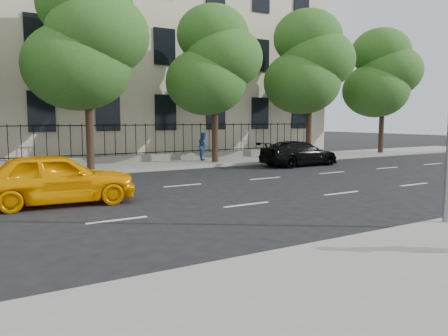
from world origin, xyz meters
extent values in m
plane|color=black|center=(0.00, 0.00, 0.00)|extent=(120.00, 120.00, 0.00)
cube|color=gray|center=(0.00, 14.00, 0.07)|extent=(60.00, 4.00, 0.15)
cube|color=beige|center=(0.00, 23.00, 9.00)|extent=(34.00, 12.00, 18.00)
cube|color=slate|center=(0.00, 15.70, 0.35)|extent=(30.00, 0.50, 0.40)
cube|color=black|center=(0.00, 15.70, 0.65)|extent=(28.80, 0.05, 0.05)
cube|color=black|center=(0.00, 15.70, 2.25)|extent=(28.80, 0.05, 0.05)
cylinder|color=#382619|center=(-2.00, 13.20, 1.81)|extent=(0.36, 0.36, 3.32)
ellipsoid|color=#30561C|center=(-2.40, 13.50, 5.09)|extent=(5.13, 5.13, 4.21)
ellipsoid|color=#30561C|center=(-1.50, 13.00, 6.58)|extent=(4.86, 4.86, 4.00)
ellipsoid|color=#30561C|center=(-1.90, 13.60, 8.06)|extent=(4.59, 4.59, 3.78)
cylinder|color=#382619|center=(5.00, 13.20, 1.69)|extent=(0.36, 0.36, 3.08)
ellipsoid|color=#30561C|center=(4.60, 13.50, 4.67)|extent=(4.56, 4.56, 3.74)
ellipsoid|color=#30561C|center=(5.50, 13.00, 5.99)|extent=(4.32, 4.32, 3.55)
ellipsoid|color=#30561C|center=(5.10, 13.60, 7.31)|extent=(4.08, 4.08, 3.36)
cylinder|color=#382619|center=(12.00, 13.20, 1.76)|extent=(0.36, 0.36, 3.22)
ellipsoid|color=#30561C|center=(11.60, 13.50, 4.93)|extent=(4.94, 4.94, 4.06)
ellipsoid|color=#30561C|center=(12.50, 13.00, 6.36)|extent=(4.68, 4.68, 3.85)
ellipsoid|color=#30561C|center=(12.10, 13.60, 7.79)|extent=(4.42, 4.42, 3.64)
cylinder|color=#382619|center=(19.00, 13.20, 1.65)|extent=(0.36, 0.36, 3.01)
ellipsoid|color=#30561C|center=(18.60, 13.50, 4.66)|extent=(4.75, 4.75, 3.90)
ellipsoid|color=#30561C|center=(19.50, 13.00, 6.04)|extent=(4.50, 4.50, 3.70)
ellipsoid|color=#30561C|center=(19.10, 13.60, 7.41)|extent=(4.25, 4.25, 3.50)
imported|color=#FFA400|center=(-4.94, 5.48, 0.80)|extent=(4.82, 2.30, 1.59)
imported|color=black|center=(8.74, 10.29, 0.69)|extent=(4.82, 2.06, 1.39)
imported|color=#275193|center=(5.00, 14.57, 0.98)|extent=(0.89, 0.99, 1.67)
camera|label=1|loc=(-7.28, -8.35, 2.59)|focal=35.00mm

